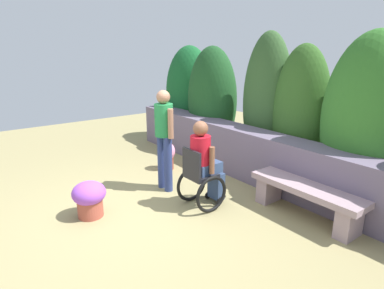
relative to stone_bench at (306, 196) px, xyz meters
The scene contains 8 objects.
ground_plane 2.29m from the stone_bench, 131.34° to the right, with size 13.69×13.69×0.00m, color #95895B.
stone_retaining_wall 1.58m from the stone_bench, 162.13° to the left, with size 6.80×0.53×0.91m, color slate.
hedge_backdrop 2.11m from the stone_bench, 143.76° to the left, with size 7.50×1.21×2.65m.
stone_bench is the anchor object (origin of this frame).
person_in_wheelchair 1.51m from the stone_bench, 140.98° to the right, with size 0.53×0.66×1.33m.
person_standing_companion 2.37m from the stone_bench, 152.50° to the right, with size 0.49×0.30×1.69m.
flower_pot_purple_near 2.85m from the stone_bench, 169.80° to the right, with size 0.32×0.32×0.56m.
flower_pot_terracotta_by_wall 3.05m from the stone_bench, 127.37° to the right, with size 0.47×0.47×0.52m.
Camera 1 is at (3.88, -2.10, 2.30)m, focal length 30.47 mm.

